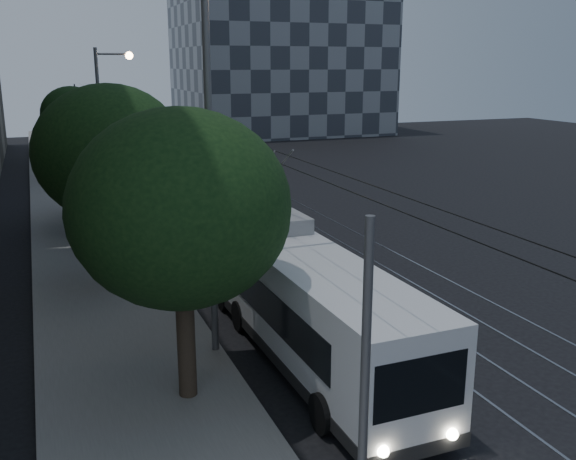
# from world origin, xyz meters

# --- Properties ---
(ground) EXTENTS (120.00, 120.00, 0.00)m
(ground) POSITION_xyz_m (0.00, 0.00, 0.00)
(ground) COLOR black
(ground) RESTS_ON ground
(sidewalk) EXTENTS (5.00, 90.00, 0.15)m
(sidewalk) POSITION_xyz_m (-7.50, 20.00, 0.07)
(sidewalk) COLOR gray
(sidewalk) RESTS_ON ground
(tram_rails) EXTENTS (4.52, 90.00, 0.02)m
(tram_rails) POSITION_xyz_m (2.50, 20.00, 0.01)
(tram_rails) COLOR gray
(tram_rails) RESTS_ON ground
(overhead_wires) EXTENTS (2.23, 90.00, 6.00)m
(overhead_wires) POSITION_xyz_m (-4.97, 20.00, 3.47)
(overhead_wires) COLOR black
(overhead_wires) RESTS_ON ground
(building_distant_right) EXTENTS (22.00, 18.00, 24.00)m
(building_distant_right) POSITION_xyz_m (18.00, 55.00, 12.00)
(building_distant_right) COLOR #323840
(building_distant_right) RESTS_ON ground
(trolleybus) EXTENTS (2.58, 11.74, 5.63)m
(trolleybus) POSITION_xyz_m (-2.90, -2.11, 1.61)
(trolleybus) COLOR silver
(trolleybus) RESTS_ON ground
(pickup_silver) EXTENTS (3.41, 6.43, 1.72)m
(pickup_silver) POSITION_xyz_m (-3.97, 8.00, 0.86)
(pickup_silver) COLOR #ADB1B5
(pickup_silver) RESTS_ON ground
(car_white_a) EXTENTS (2.18, 4.26, 1.39)m
(car_white_a) POSITION_xyz_m (-3.71, 18.00, 0.69)
(car_white_a) COLOR silver
(car_white_a) RESTS_ON ground
(car_white_b) EXTENTS (3.39, 4.98, 1.34)m
(car_white_b) POSITION_xyz_m (-2.91, 21.81, 0.67)
(car_white_b) COLOR #BABABE
(car_white_b) RESTS_ON ground
(car_white_c) EXTENTS (2.10, 4.19, 1.32)m
(car_white_c) POSITION_xyz_m (-4.30, 26.70, 0.66)
(car_white_c) COLOR #B9B9BE
(car_white_c) RESTS_ON ground
(car_white_d) EXTENTS (1.80, 3.83, 1.27)m
(car_white_d) POSITION_xyz_m (-4.00, 34.16, 0.63)
(car_white_d) COLOR silver
(car_white_d) RESTS_ON ground
(tree_0) EXTENTS (5.08, 5.08, 7.10)m
(tree_0) POSITION_xyz_m (-6.50, -3.36, 4.80)
(tree_0) COLOR black
(tree_0) RESTS_ON ground
(tree_1) EXTENTS (5.31, 5.31, 7.34)m
(tree_1) POSITION_xyz_m (-7.00, 5.78, 4.94)
(tree_1) COLOR black
(tree_1) RESTS_ON ground
(tree_2) EXTENTS (4.97, 4.97, 6.51)m
(tree_2) POSITION_xyz_m (-7.00, 13.61, 4.26)
(tree_2) COLOR black
(tree_2) RESTS_ON ground
(tree_3) EXTENTS (4.76, 4.76, 6.75)m
(tree_3) POSITION_xyz_m (-6.50, 16.40, 4.59)
(tree_3) COLOR black
(tree_3) RESTS_ON ground
(tree_4) EXTENTS (4.20, 4.20, 6.01)m
(tree_4) POSITION_xyz_m (-6.50, 29.13, 4.10)
(tree_4) COLOR black
(tree_4) RESTS_ON ground
(tree_5) EXTENTS (4.74, 4.74, 6.26)m
(tree_5) POSITION_xyz_m (-6.50, 36.42, 4.11)
(tree_5) COLOR black
(tree_5) RESTS_ON ground
(streetlamp_near) EXTENTS (2.52, 0.44, 10.49)m
(streetlamp_near) POSITION_xyz_m (-4.78, -1.13, 6.29)
(streetlamp_near) COLOR #5F5E61
(streetlamp_near) RESTS_ON ground
(streetlamp_far) EXTENTS (2.18, 0.44, 8.84)m
(streetlamp_far) POSITION_xyz_m (-5.40, 21.20, 5.39)
(streetlamp_far) COLOR #5F5E61
(streetlamp_far) RESTS_ON ground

